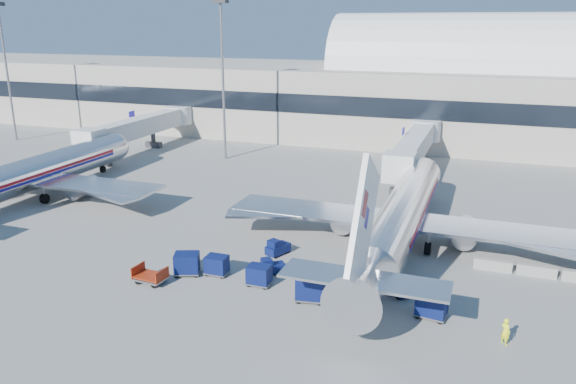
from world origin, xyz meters
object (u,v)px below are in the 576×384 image
at_px(tug_right, 397,285).
at_px(cart_train_b, 217,265).
at_px(jetbridge_near, 416,145).
at_px(ramp_worker, 505,331).
at_px(tug_lead, 271,267).
at_px(tug_left, 277,248).
at_px(cart_solo_far, 432,304).
at_px(airliner_main, 401,216).
at_px(cart_train_c, 187,263).
at_px(barrier_near, 493,265).
at_px(cart_solo_near, 310,288).
at_px(barrier_mid, 536,271).
at_px(jetbridge_mid, 144,126).
at_px(cart_open_red, 151,277).
at_px(mast_far_west, 4,52).
at_px(cart_train_a, 259,275).
at_px(mast_west, 222,57).
at_px(airliner_mid, 30,174).

height_order(tug_right, cart_train_b, cart_train_b).
height_order(jetbridge_near, ramp_worker, jetbridge_near).
height_order(tug_lead, ramp_worker, ramp_worker).
bearing_deg(tug_left, cart_solo_far, -92.64).
bearing_deg(airliner_main, cart_train_c, -141.91).
distance_m(airliner_main, barrier_near, 8.74).
bearing_deg(tug_left, cart_solo_near, -120.49).
distance_m(airliner_main, cart_train_b, 17.01).
distance_m(cart_train_c, cart_solo_far, 19.21).
height_order(tug_lead, cart_train_b, cart_train_b).
bearing_deg(tug_lead, tug_right, -38.12).
bearing_deg(barrier_mid, jetbridge_mid, 152.65).
height_order(cart_train_c, cart_open_red, cart_train_c).
height_order(airliner_main, tug_lead, airliner_main).
distance_m(mast_far_west, cart_open_red, 67.76).
distance_m(airliner_main, ramp_worker, 16.65).
relative_size(cart_train_b, cart_open_red, 0.72).
relative_size(tug_left, cart_train_a, 1.36).
bearing_deg(tug_right, cart_train_c, -126.51).
height_order(airliner_main, mast_far_west, mast_far_west).
height_order(cart_train_a, cart_open_red, cart_train_a).
relative_size(mast_west, cart_open_red, 8.91).
relative_size(tug_left, cart_solo_far, 1.08).
bearing_deg(tug_left, tug_right, -85.98).
xyz_separation_m(tug_lead, cart_solo_near, (4.38, -3.24, 0.38)).
distance_m(airliner_main, jetbridge_mid, 51.62).
relative_size(airliner_main, tug_left, 15.04).
relative_size(mast_far_west, cart_train_b, 12.32).
relative_size(tug_lead, ramp_worker, 1.25).
height_order(mast_far_west, mast_west, same).
relative_size(tug_lead, cart_train_b, 1.23).
distance_m(airliner_mid, mast_west, 30.57).
distance_m(tug_lead, ramp_worker, 18.24).
bearing_deg(jetbridge_mid, airliner_main, -30.64).
height_order(cart_train_c, cart_solo_far, cart_solo_far).
distance_m(mast_far_west, ramp_worker, 89.27).
bearing_deg(barrier_near, mast_far_west, 160.25).
relative_size(cart_train_b, cart_solo_far, 0.80).
distance_m(jetbridge_mid, cart_solo_far, 61.96).
xyz_separation_m(cart_train_a, cart_open_red, (-8.07, -2.54, -0.39)).
relative_size(airliner_mid, cart_train_b, 20.31).
bearing_deg(jetbridge_mid, barrier_near, -28.80).
height_order(airliner_main, cart_train_c, airliner_main).
distance_m(cart_solo_far, cart_open_red, 21.20).
relative_size(tug_lead, tug_right, 0.93).
relative_size(barrier_mid, cart_train_c, 1.22).
xyz_separation_m(airliner_mid, cart_open_red, (25.07, -14.13, -2.46)).
distance_m(jetbridge_near, cart_solo_far, 39.04).
bearing_deg(airliner_main, cart_train_b, -139.24).
bearing_deg(mast_far_west, tug_lead, -29.66).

